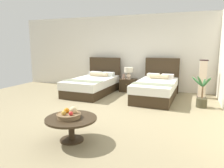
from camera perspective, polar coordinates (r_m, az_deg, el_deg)
ground_plane at (r=5.58m, az=-2.18°, el=-6.95°), size 9.61×9.45×0.02m
wall_back at (r=8.12m, az=5.75°, el=8.43°), size 9.61×0.12×2.78m
bed_near_window at (r=7.39m, az=-5.24°, el=-0.22°), size 1.36×2.28×1.21m
bed_near_corner at (r=6.75m, az=11.88°, el=-1.28°), size 1.25×2.26×1.23m
nightstand at (r=7.71m, az=4.44°, el=-0.33°), size 0.57×0.47×0.46m
table_lamp at (r=7.65m, az=4.54°, el=3.46°), size 0.33×0.33×0.42m
vase at (r=7.67m, az=3.17°, el=2.02°), size 0.10×0.10×0.17m
coffee_table at (r=3.77m, az=-11.03°, el=-10.23°), size 0.89×0.89×0.42m
fruit_bowl at (r=3.73m, az=-11.59°, el=-8.11°), size 0.42×0.42×0.19m
floor_lamp_corner at (r=7.28m, az=23.40°, el=1.26°), size 0.26×0.26×1.22m
potted_palm at (r=6.18m, az=23.25°, el=-3.44°), size 0.53×0.57×0.88m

